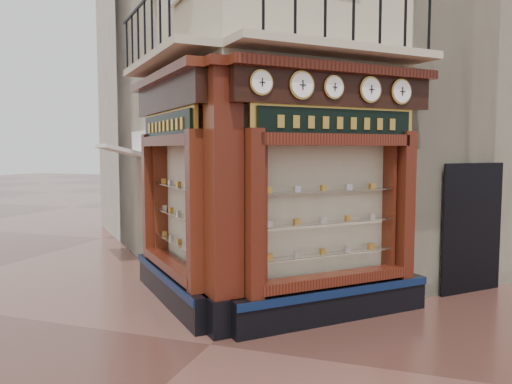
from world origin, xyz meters
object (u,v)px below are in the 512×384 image
at_px(corner_pilaster, 224,202).
at_px(signboard_left, 168,126).
at_px(clock_c, 334,87).
at_px(awning, 124,266).
at_px(clock_e, 401,92).
at_px(clock_d, 370,90).
at_px(clock_b, 302,85).
at_px(signboard_right, 337,123).
at_px(clock_a, 261,82).

relative_size(corner_pilaster, signboard_left, 1.89).
bearing_deg(signboard_left, clock_c, -138.68).
height_order(clock_c, awning, clock_c).
relative_size(clock_c, clock_e, 0.87).
bearing_deg(corner_pilaster, clock_d, -10.62).
relative_size(clock_b, clock_e, 1.01).
xyz_separation_m(awning, signboard_left, (2.38, -2.12, 3.10)).
height_order(clock_c, signboard_right, clock_c).
xyz_separation_m(corner_pilaster, clock_e, (2.35, 1.74, 1.67)).
distance_m(clock_e, signboard_left, 3.91).
xyz_separation_m(clock_e, signboard_right, (-0.88, -0.73, -0.52)).
height_order(clock_b, clock_c, clock_b).
relative_size(clock_b, signboard_left, 0.20).
bearing_deg(corner_pilaster, clock_e, -8.40).
relative_size(clock_d, awning, 0.25).
bearing_deg(clock_c, clock_b, 180.00).
relative_size(clock_a, clock_d, 0.87).
bearing_deg(awning, clock_b, -163.92).
bearing_deg(corner_pilaster, clock_a, -47.13).
distance_m(clock_c, clock_e, 1.29).
bearing_deg(clock_a, signboard_right, 4.67).
distance_m(corner_pilaster, clock_c, 2.35).
height_order(clock_c, clock_e, clock_e).
height_order(clock_b, signboard_right, clock_b).
xyz_separation_m(clock_a, clock_d, (1.33, 1.33, 0.00)).
height_order(clock_c, signboard_left, clock_c).
relative_size(clock_a, signboard_right, 0.17).
relative_size(clock_c, clock_d, 0.87).
bearing_deg(signboard_left, clock_a, -161.87).
height_order(clock_b, awning, clock_b).
relative_size(clock_b, clock_d, 1.01).
height_order(corner_pilaster, awning, corner_pilaster).
distance_m(awning, signboard_right, 6.50).
height_order(corner_pilaster, clock_b, corner_pilaster).
xyz_separation_m(clock_d, clock_e, (0.43, 0.43, -0.00)).
xyz_separation_m(clock_b, signboard_left, (-2.50, 0.58, -0.52)).
xyz_separation_m(corner_pilaster, awning, (-3.84, 3.13, -1.95)).
xyz_separation_m(clock_b, clock_d, (0.87, 0.87, 0.00)).
bearing_deg(signboard_left, clock_d, -130.02).
relative_size(clock_b, signboard_right, 0.19).
distance_m(clock_a, clock_c, 1.20).
bearing_deg(clock_e, clock_b, -180.00).
distance_m(clock_d, awning, 7.04).
bearing_deg(clock_d, clock_c, -180.00).
height_order(corner_pilaster, clock_a, corner_pilaster).
xyz_separation_m(corner_pilaster, clock_a, (0.58, -0.02, 1.67)).
bearing_deg(clock_a, clock_d, 0.00).
bearing_deg(signboard_left, corner_pilaster, -169.75).
bearing_deg(signboard_right, signboard_left, 135.00).
bearing_deg(clock_b, clock_e, 0.00).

